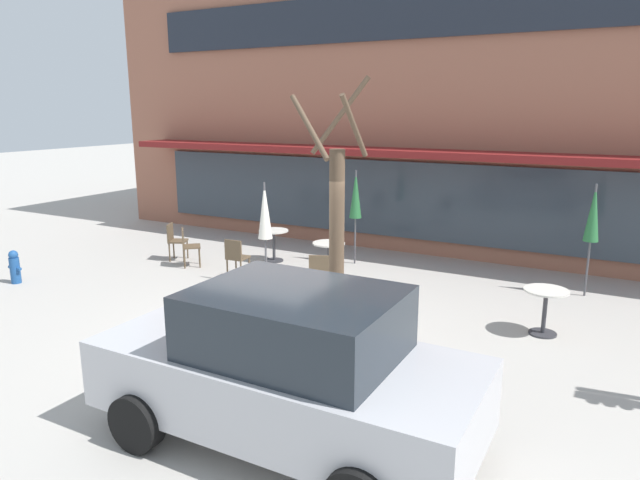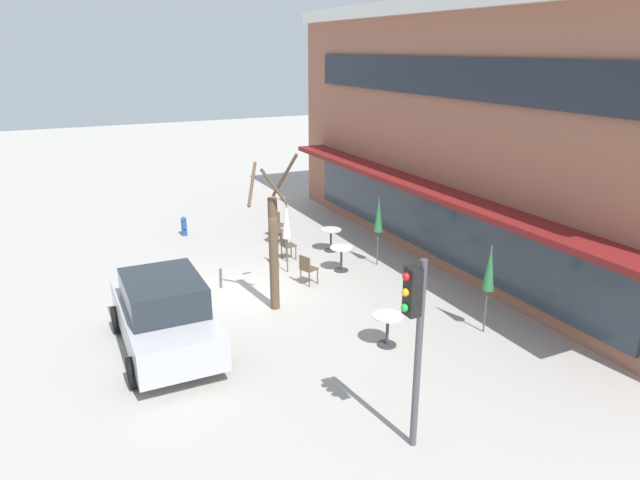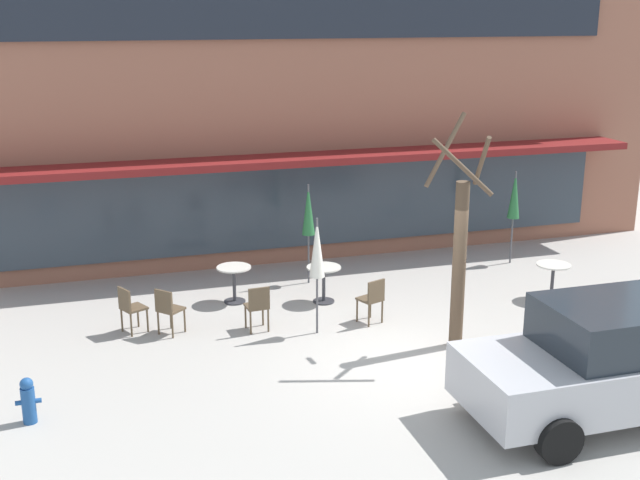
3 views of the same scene
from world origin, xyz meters
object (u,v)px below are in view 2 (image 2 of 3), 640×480
object	(u,v)px
cafe_chair_0	(307,268)
patio_umbrella_corner_open	(287,221)
cafe_table_near_wall	(331,236)
street_tree	(273,246)
traffic_light_pole	(415,326)
patio_umbrella_green_folded	(490,269)
parked_sedan	(164,313)
cafe_chair_2	(286,244)
cafe_table_streetside	(388,325)
cafe_chair_1	(277,229)
cafe_table_by_tree	(341,255)
patio_umbrella_cream_folded	(379,215)
cafe_chair_3	(278,223)
fire_hydrant	(184,226)

from	to	relation	value
cafe_chair_0	patio_umbrella_corner_open	bearing A→B (deg)	-172.78
cafe_table_near_wall	cafe_chair_0	distance (m)	2.98
street_tree	traffic_light_pole	bearing A→B (deg)	0.50
patio_umbrella_green_folded	cafe_chair_0	world-z (taller)	patio_umbrella_green_folded
parked_sedan	cafe_chair_0	bearing A→B (deg)	114.28
cafe_chair_2	cafe_table_streetside	bearing A→B (deg)	-0.68
cafe_chair_1	street_tree	bearing A→B (deg)	-22.37
cafe_table_by_tree	cafe_chair_1	bearing A→B (deg)	-165.94
cafe_table_streetside	street_tree	distance (m)	3.58
patio_umbrella_cream_folded	street_tree	size ratio (longest dim) A/B	0.54
traffic_light_pole	street_tree	bearing A→B (deg)	-179.50
cafe_chair_2	cafe_chair_3	xyz separation A→B (m)	(-2.27, 0.61, 0.00)
cafe_chair_2	fire_hydrant	xyz separation A→B (m)	(-3.92, -2.40, -0.17)
cafe_chair_3	patio_umbrella_corner_open	bearing A→B (deg)	-16.97
cafe_table_streetside	fire_hydrant	size ratio (longest dim) A/B	1.08
cafe_table_by_tree	traffic_light_pole	world-z (taller)	traffic_light_pole
cafe_table_streetside	cafe_chair_2	distance (m)	6.19
cafe_table_near_wall	cafe_table_by_tree	bearing A→B (deg)	-16.63
patio_umbrella_cream_folded	fire_hydrant	bearing A→B (deg)	-139.43
cafe_chair_1	patio_umbrella_corner_open	bearing A→B (deg)	-15.28
cafe_chair_2	cafe_chair_3	size ratio (longest dim) A/B	1.00
parked_sedan	cafe_table_streetside	bearing A→B (deg)	66.04
cafe_table_near_wall	cafe_table_streetside	distance (m)	6.54
cafe_chair_0	street_tree	size ratio (longest dim) A/B	0.22
cafe_table_streetside	patio_umbrella_cream_folded	xyz separation A→B (m)	(-4.52, 2.46, 1.11)
patio_umbrella_cream_folded	cafe_table_near_wall	bearing A→B (deg)	-157.81
cafe_table_streetside	cafe_chair_0	xyz separation A→B (m)	(-4.02, -0.18, 0.01)
patio_umbrella_cream_folded	traffic_light_pole	distance (m)	8.66
cafe_table_by_tree	cafe_chair_1	distance (m)	3.33
street_tree	fire_hydrant	distance (m)	7.31
cafe_chair_3	cafe_table_by_tree	bearing A→B (deg)	7.67
street_tree	cafe_chair_3	bearing A→B (deg)	157.51
patio_umbrella_corner_open	cafe_chair_2	xyz separation A→B (m)	(-1.03, 0.40, -1.10)
cafe_chair_0	patio_umbrella_cream_folded	bearing A→B (deg)	100.75
street_tree	cafe_chair_0	bearing A→B (deg)	126.63
parked_sedan	cafe_table_by_tree	bearing A→B (deg)	113.58
cafe_table_streetside	cafe_table_by_tree	distance (m)	4.71
cafe_table_by_tree	cafe_chair_3	distance (m)	3.93
cafe_table_streetside	street_tree	world-z (taller)	street_tree
cafe_chair_0	street_tree	xyz separation A→B (m)	(1.05, -1.41, 1.20)
parked_sedan	cafe_chair_3	bearing A→B (deg)	140.67
patio_umbrella_green_folded	cafe_chair_2	bearing A→B (deg)	-160.30
cafe_table_by_tree	traffic_light_pole	distance (m)	8.36
cafe_chair_2	fire_hydrant	world-z (taller)	cafe_chair_2
patio_umbrella_green_folded	cafe_chair_0	xyz separation A→B (m)	(-4.46, -2.63, -1.10)
cafe_table_near_wall	cafe_chair_2	distance (m)	1.66
cafe_table_by_tree	cafe_chair_2	xyz separation A→B (m)	(-1.63, -1.13, 0.01)
cafe_chair_2	cafe_chair_3	distance (m)	2.35
cafe_table_streetside	patio_umbrella_green_folded	distance (m)	2.73
patio_umbrella_green_folded	cafe_chair_3	size ratio (longest dim) A/B	2.47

